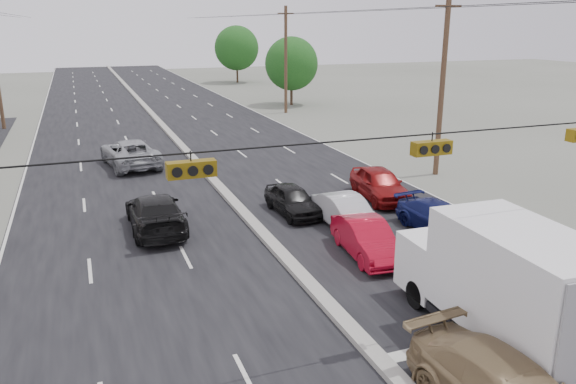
# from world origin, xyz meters

# --- Properties ---
(ground) EXTENTS (200.00, 200.00, 0.00)m
(ground) POSITION_xyz_m (0.00, 0.00, 0.00)
(ground) COLOR #606356
(ground) RESTS_ON ground
(road_surface) EXTENTS (20.00, 160.00, 0.02)m
(road_surface) POSITION_xyz_m (0.00, 30.00, 0.00)
(road_surface) COLOR black
(road_surface) RESTS_ON ground
(center_median) EXTENTS (0.50, 160.00, 0.20)m
(center_median) POSITION_xyz_m (0.00, 30.00, 0.10)
(center_median) COLOR gray
(center_median) RESTS_ON ground
(utility_pole_right_b) EXTENTS (1.60, 0.30, 10.00)m
(utility_pole_right_b) POSITION_xyz_m (12.50, 15.00, 5.11)
(utility_pole_right_b) COLOR #422D1E
(utility_pole_right_b) RESTS_ON ground
(utility_pole_right_c) EXTENTS (1.60, 0.30, 10.00)m
(utility_pole_right_c) POSITION_xyz_m (12.50, 40.00, 5.11)
(utility_pole_right_c) COLOR #422D1E
(utility_pole_right_c) RESTS_ON ground
(traffic_signals) EXTENTS (25.00, 0.30, 0.54)m
(traffic_signals) POSITION_xyz_m (1.40, 0.00, 5.49)
(traffic_signals) COLOR black
(traffic_signals) RESTS_ON ground
(tree_right_mid) EXTENTS (5.60, 5.60, 7.14)m
(tree_right_mid) POSITION_xyz_m (15.00, 45.00, 4.34)
(tree_right_mid) COLOR #382619
(tree_right_mid) RESTS_ON ground
(tree_right_far) EXTENTS (6.40, 6.40, 8.16)m
(tree_right_far) POSITION_xyz_m (16.00, 70.00, 4.96)
(tree_right_far) COLOR #382619
(tree_right_far) RESTS_ON ground
(box_truck) EXTENTS (2.63, 6.93, 3.48)m
(box_truck) POSITION_xyz_m (3.50, -0.78, 1.78)
(box_truck) COLOR black
(box_truck) RESTS_ON ground
(red_sedan) EXTENTS (1.85, 4.31, 1.38)m
(red_sedan) POSITION_xyz_m (3.00, 5.74, 0.69)
(red_sedan) COLOR #B00A20
(red_sedan) RESTS_ON ground
(queue_car_a) EXTENTS (1.77, 4.00, 1.34)m
(queue_car_a) POSITION_xyz_m (2.15, 11.26, 0.67)
(queue_car_a) COLOR black
(queue_car_a) RESTS_ON ground
(queue_car_b) EXTENTS (1.59, 4.24, 1.38)m
(queue_car_b) POSITION_xyz_m (3.62, 8.71, 0.69)
(queue_car_b) COLOR silver
(queue_car_b) RESTS_ON ground
(queue_car_d) EXTENTS (2.22, 4.51, 1.26)m
(queue_car_d) POSITION_xyz_m (7.00, 6.87, 0.63)
(queue_car_d) COLOR #0F154C
(queue_car_d) RESTS_ON ground
(queue_car_e) EXTENTS (2.39, 4.80, 1.57)m
(queue_car_e) POSITION_xyz_m (7.00, 11.85, 0.78)
(queue_car_e) COLOR maroon
(queue_car_e) RESTS_ON ground
(oncoming_near) EXTENTS (2.18, 5.32, 1.54)m
(oncoming_near) POSITION_xyz_m (-4.01, 11.34, 0.77)
(oncoming_near) COLOR black
(oncoming_near) RESTS_ON ground
(oncoming_far) EXTENTS (3.51, 6.25, 1.65)m
(oncoming_far) POSITION_xyz_m (-3.90, 23.18, 0.82)
(oncoming_far) COLOR #969A9D
(oncoming_far) RESTS_ON ground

